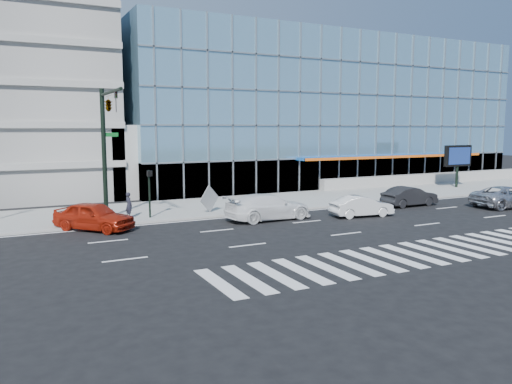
% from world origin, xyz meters
% --- Properties ---
extents(ground, '(160.00, 160.00, 0.00)m').
position_xyz_m(ground, '(0.00, 0.00, 0.00)').
color(ground, black).
rests_on(ground, ground).
extents(sidewalk, '(120.00, 8.00, 0.15)m').
position_xyz_m(sidewalk, '(0.00, 8.00, 0.07)').
color(sidewalk, gray).
rests_on(sidewalk, ground).
extents(theatre_building, '(42.00, 26.00, 15.00)m').
position_xyz_m(theatre_building, '(14.00, 26.00, 7.50)').
color(theatre_building, '#77ABC7').
rests_on(theatre_building, ground).
extents(ramp_block, '(6.00, 8.00, 6.00)m').
position_xyz_m(ramp_block, '(-6.00, 18.00, 3.00)').
color(ramp_block, gray).
rests_on(ramp_block, ground).
extents(retaining_wall, '(30.00, 0.80, 1.00)m').
position_xyz_m(retaining_wall, '(24.00, 11.60, 0.65)').
color(retaining_wall, gray).
rests_on(retaining_wall, sidewalk).
extents(traffic_signal, '(1.14, 5.74, 8.00)m').
position_xyz_m(traffic_signal, '(-11.00, 4.57, 6.16)').
color(traffic_signal, black).
rests_on(traffic_signal, sidewalk).
extents(ped_signal_post, '(0.30, 0.33, 3.00)m').
position_xyz_m(ped_signal_post, '(-8.50, 4.94, 2.14)').
color(ped_signal_post, black).
rests_on(ped_signal_post, sidewalk).
extents(marquee_sign, '(3.20, 0.43, 4.00)m').
position_xyz_m(marquee_sign, '(22.00, 7.99, 3.07)').
color(marquee_sign, black).
rests_on(marquee_sign, sidewalk).
extents(silver_suv, '(5.73, 2.98, 1.54)m').
position_xyz_m(silver_suv, '(16.19, -1.77, 0.77)').
color(silver_suv, silver).
rests_on(silver_suv, ground).
extents(white_suv, '(5.74, 2.50, 1.64)m').
position_xyz_m(white_suv, '(-1.81, 1.68, 0.82)').
color(white_suv, white).
rests_on(white_suv, ground).
extents(white_sedan, '(4.30, 2.00, 1.36)m').
position_xyz_m(white_sedan, '(4.19, -0.05, 0.68)').
color(white_sedan, silver).
rests_on(white_sedan, ground).
extents(dark_sedan, '(4.42, 1.60, 1.45)m').
position_xyz_m(dark_sedan, '(10.19, 1.89, 0.73)').
color(dark_sedan, black).
rests_on(dark_sedan, ground).
extents(red_sedan, '(4.59, 4.78, 1.61)m').
position_xyz_m(red_sedan, '(-12.16, 3.25, 0.81)').
color(red_sedan, '#A01D0C').
rests_on(red_sedan, ground).
extents(pedestrian, '(0.54, 0.68, 1.62)m').
position_xyz_m(pedestrian, '(-9.71, 5.46, 0.96)').
color(pedestrian, black).
rests_on(pedestrian, sidewalk).
extents(tilted_panel, '(1.66, 0.89, 1.84)m').
position_xyz_m(tilted_panel, '(-4.43, 5.14, 1.07)').
color(tilted_panel, '#9A9A9A').
rests_on(tilted_panel, sidewalk).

